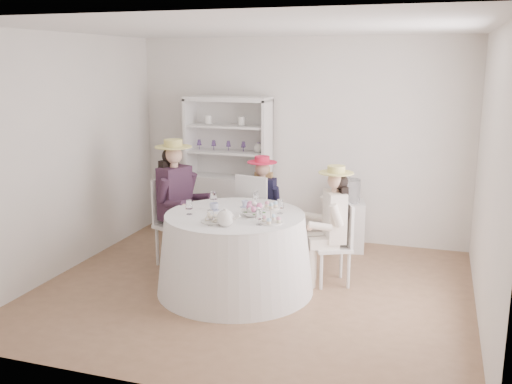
% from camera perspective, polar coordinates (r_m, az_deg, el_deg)
% --- Properties ---
extents(ground, '(4.50, 4.50, 0.00)m').
position_cam_1_polar(ground, '(6.19, -0.29, -9.71)').
color(ground, brown).
rests_on(ground, ground).
extents(ceiling, '(4.50, 4.50, 0.00)m').
position_cam_1_polar(ceiling, '(5.72, -0.32, 16.11)').
color(ceiling, white).
rests_on(ceiling, wall_back).
extents(wall_back, '(4.50, 0.00, 4.50)m').
position_cam_1_polar(wall_back, '(7.71, 4.37, 5.20)').
color(wall_back, white).
rests_on(wall_back, ground).
extents(wall_front, '(4.50, 0.00, 4.50)m').
position_cam_1_polar(wall_front, '(4.00, -9.30, -2.25)').
color(wall_front, white).
rests_on(wall_front, ground).
extents(wall_left, '(0.00, 4.50, 4.50)m').
position_cam_1_polar(wall_left, '(6.84, -18.55, 3.57)').
color(wall_left, white).
rests_on(wall_left, ground).
extents(wall_right, '(0.00, 4.50, 4.50)m').
position_cam_1_polar(wall_right, '(5.54, 22.39, 1.19)').
color(wall_right, white).
rests_on(wall_right, ground).
extents(tea_table, '(1.66, 1.66, 0.84)m').
position_cam_1_polar(tea_table, '(6.05, -2.10, -6.06)').
color(tea_table, white).
rests_on(tea_table, ground).
extents(hutch, '(1.31, 0.86, 1.93)m').
position_cam_1_polar(hutch, '(7.83, -2.68, 0.40)').
color(hutch, silver).
rests_on(hutch, ground).
extents(side_table, '(0.48, 0.48, 0.64)m').
position_cam_1_polar(side_table, '(7.44, 9.15, -3.34)').
color(side_table, silver).
rests_on(side_table, ground).
extents(hatbox, '(0.36, 0.36, 0.29)m').
position_cam_1_polar(hatbox, '(7.33, 9.27, 0.14)').
color(hatbox, black).
rests_on(hatbox, side_table).
extents(guest_left, '(0.62, 0.57, 1.51)m').
position_cam_1_polar(guest_left, '(6.73, -7.96, -0.35)').
color(guest_left, silver).
rests_on(guest_left, ground).
extents(guest_mid, '(0.46, 0.48, 1.27)m').
position_cam_1_polar(guest_mid, '(6.93, 0.56, -0.93)').
color(guest_mid, silver).
rests_on(guest_mid, ground).
extents(guest_right, '(0.55, 0.50, 1.32)m').
position_cam_1_polar(guest_right, '(6.16, 7.67, -2.64)').
color(guest_right, silver).
rests_on(guest_right, ground).
extents(spare_chair, '(0.54, 0.54, 1.08)m').
position_cam_1_polar(spare_chair, '(6.84, 0.05, -2.35)').
color(spare_chair, silver).
rests_on(spare_chair, ground).
extents(teacup_a, '(0.12, 0.12, 0.07)m').
position_cam_1_polar(teacup_a, '(6.06, -4.20, -1.53)').
color(teacup_a, white).
rests_on(teacup_a, tea_table).
extents(teacup_b, '(0.08, 0.08, 0.07)m').
position_cam_1_polar(teacup_b, '(6.18, -1.12, -1.24)').
color(teacup_b, white).
rests_on(teacup_b, tea_table).
extents(teacup_c, '(0.11, 0.11, 0.07)m').
position_cam_1_polar(teacup_c, '(6.00, 0.33, -1.64)').
color(teacup_c, white).
rests_on(teacup_c, tea_table).
extents(flower_bowl, '(0.28, 0.28, 0.05)m').
position_cam_1_polar(flower_bowl, '(5.82, -0.40, -2.18)').
color(flower_bowl, white).
rests_on(flower_bowl, tea_table).
extents(flower_arrangement, '(0.17, 0.17, 0.06)m').
position_cam_1_polar(flower_arrangement, '(5.82, -0.20, -1.64)').
color(flower_arrangement, '#D3699C').
rests_on(flower_arrangement, tea_table).
extents(table_teapot, '(0.24, 0.17, 0.18)m').
position_cam_1_polar(table_teapot, '(5.48, -3.07, -2.64)').
color(table_teapot, white).
rests_on(table_teapot, tea_table).
extents(sandwich_plate, '(0.27, 0.27, 0.06)m').
position_cam_1_polar(sandwich_plate, '(5.65, -4.17, -2.84)').
color(sandwich_plate, white).
rests_on(sandwich_plate, tea_table).
extents(cupcake_stand, '(0.23, 0.23, 0.21)m').
position_cam_1_polar(cupcake_stand, '(5.57, 1.53, -2.37)').
color(cupcake_stand, white).
rests_on(cupcake_stand, tea_table).
extents(stemware_set, '(0.96, 1.01, 0.15)m').
position_cam_1_polar(stemware_set, '(5.90, -2.14, -1.50)').
color(stemware_set, white).
rests_on(stemware_set, tea_table).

